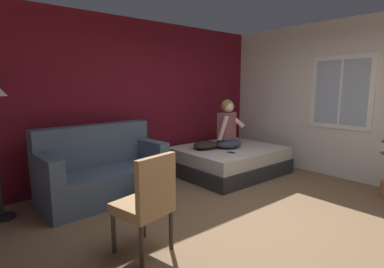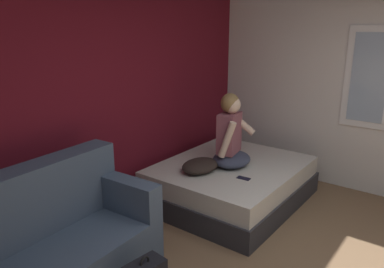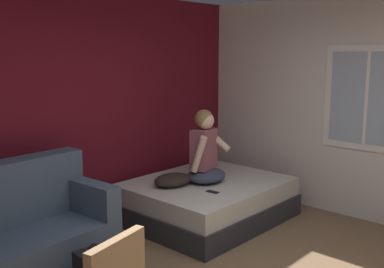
% 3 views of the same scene
% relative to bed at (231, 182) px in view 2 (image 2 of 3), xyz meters
% --- Properties ---
extents(wall_back_accent, '(10.05, 0.16, 2.70)m').
position_rel_bed_xyz_m(wall_back_accent, '(-1.26, 0.95, 1.11)').
color(wall_back_accent, maroon).
rests_on(wall_back_accent, ground).
extents(bed, '(1.85, 1.54, 0.48)m').
position_rel_bed_xyz_m(bed, '(0.00, 0.00, 0.00)').
color(bed, '#2D2D33').
rests_on(bed, ground).
extents(couch, '(1.74, 0.92, 1.04)m').
position_rel_bed_xyz_m(couch, '(-2.31, 0.28, 0.16)').
color(couch, '#47566B').
rests_on(couch, ground).
extents(person_seated, '(0.60, 0.53, 0.88)m').
position_rel_bed_xyz_m(person_seated, '(-0.04, 0.00, 0.60)').
color(person_seated, '#383D51').
rests_on(person_seated, bed).
extents(throw_pillow, '(0.50, 0.39, 0.14)m').
position_rel_bed_xyz_m(throw_pillow, '(-0.42, 0.17, 0.31)').
color(throw_pillow, '#2D231E').
rests_on(throw_pillow, bed).
extents(cell_phone, '(0.08, 0.15, 0.01)m').
position_rel_bed_xyz_m(cell_phone, '(-0.31, -0.34, 0.25)').
color(cell_phone, black).
rests_on(cell_phone, bed).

